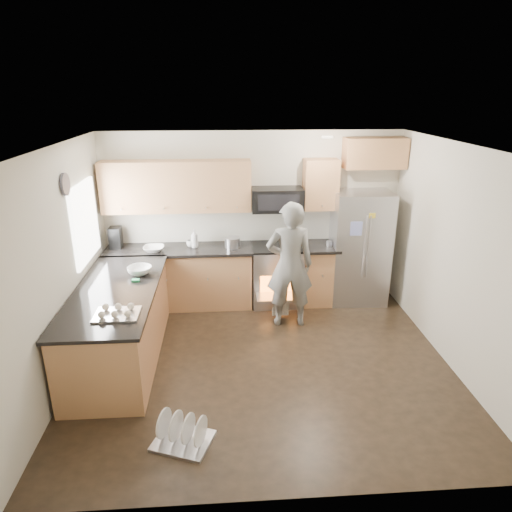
{
  "coord_description": "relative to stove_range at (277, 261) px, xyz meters",
  "views": [
    {
      "loc": [
        -0.43,
        -4.8,
        3.16
      ],
      "look_at": [
        -0.05,
        0.5,
        1.21
      ],
      "focal_mm": 32.0,
      "sensor_mm": 36.0,
      "label": 1
    }
  ],
  "objects": [
    {
      "name": "ground",
      "position": [
        -0.35,
        -1.69,
        -0.68
      ],
      "size": [
        4.5,
        4.5,
        0.0
      ],
      "primitive_type": "plane",
      "color": "black",
      "rests_on": "ground"
    },
    {
      "name": "room_shell",
      "position": [
        -0.39,
        -1.68,
        1.0
      ],
      "size": [
        4.54,
        4.04,
        2.62
      ],
      "color": "beige",
      "rests_on": "ground"
    },
    {
      "name": "back_cabinet_run",
      "position": [
        -0.94,
        0.05,
        0.29
      ],
      "size": [
        4.45,
        0.64,
        2.5
      ],
      "color": "#AA6E44",
      "rests_on": "ground"
    },
    {
      "name": "peninsula",
      "position": [
        -2.1,
        -1.45,
        -0.21
      ],
      "size": [
        0.96,
        2.36,
        1.02
      ],
      "color": "#AA6E44",
      "rests_on": "ground"
    },
    {
      "name": "stove_range",
      "position": [
        0.0,
        0.0,
        0.0
      ],
      "size": [
        0.76,
        0.97,
        1.79
      ],
      "color": "#B7B7BC",
      "rests_on": "ground"
    },
    {
      "name": "refrigerator",
      "position": [
        1.27,
        0.01,
        0.19
      ],
      "size": [
        0.88,
        0.7,
        1.74
      ],
      "rotation": [
        0.0,
        0.0,
        -0.04
      ],
      "color": "#B7B7BC",
      "rests_on": "ground"
    },
    {
      "name": "person",
      "position": [
        0.09,
        -0.71,
        0.21
      ],
      "size": [
        0.66,
        0.44,
        1.78
      ],
      "primitive_type": "imported",
      "rotation": [
        0.0,
        0.0,
        3.12
      ],
      "color": "slate",
      "rests_on": "ground"
    },
    {
      "name": "dish_rack",
      "position": [
        -1.23,
        -2.99,
        -0.59
      ],
      "size": [
        0.64,
        0.58,
        0.33
      ],
      "rotation": [
        0.0,
        0.0,
        -0.36
      ],
      "color": "#B7B7BC",
      "rests_on": "ground"
    }
  ]
}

